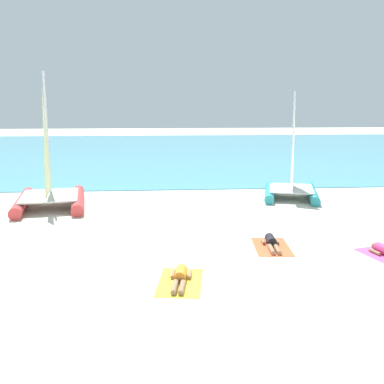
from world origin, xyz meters
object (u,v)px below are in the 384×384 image
(sailboat_red, at_px, (49,188))
(sailboat_teal, at_px, (291,182))
(sunbather_left, at_px, (180,276))
(sunbather_middle, at_px, (271,242))
(towel_middle, at_px, (272,247))
(towel_left, at_px, (180,282))

(sailboat_red, bearing_deg, sailboat_teal, -2.85)
(sunbather_left, distance_m, sunbather_middle, 4.01)
(sailboat_red, relative_size, sunbather_middle, 3.72)
(sailboat_teal, xyz_separation_m, sunbather_left, (-5.82, -9.81, -0.62))
(sailboat_teal, distance_m, sunbather_middle, 7.74)
(towel_middle, distance_m, sunbather_middle, 0.14)
(sunbather_left, bearing_deg, towel_left, -90.00)
(towel_left, xyz_separation_m, towel_middle, (3.04, 2.62, 0.00))
(sailboat_teal, bearing_deg, towel_left, -105.78)
(towel_middle, bearing_deg, towel_left, -139.22)
(sunbather_left, bearing_deg, sunbather_middle, 48.86)
(sailboat_red, distance_m, sunbather_middle, 10.27)
(towel_left, distance_m, sunbather_middle, 4.06)
(sailboat_teal, xyz_separation_m, towel_middle, (-2.79, -7.26, -0.74))
(sailboat_teal, relative_size, sunbather_middle, 3.21)
(towel_left, relative_size, towel_middle, 1.00)
(sailboat_red, height_order, towel_middle, sailboat_red)
(towel_middle, relative_size, sunbather_middle, 1.21)
(sailboat_teal, height_order, sailboat_red, sailboat_red)
(sailboat_teal, relative_size, sailboat_red, 0.86)
(towel_middle, bearing_deg, sailboat_red, 143.71)
(sailboat_teal, relative_size, sunbather_left, 3.21)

